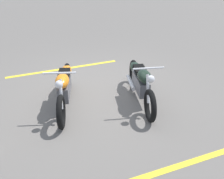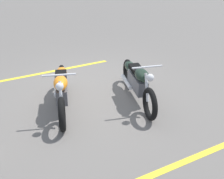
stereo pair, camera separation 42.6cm
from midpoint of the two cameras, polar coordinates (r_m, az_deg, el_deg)
The scene contains 5 objects.
ground_plane at distance 6.68m, azimuth -1.56°, elevation -0.16°, with size 60.00×60.00×0.00m, color #66605B.
motorcycle_bright_foreground at distance 5.90m, azimuth -7.90°, elevation 0.67°, with size 2.19×0.77×1.04m.
motorcycle_dark_foreground at distance 6.10m, azimuth 7.97°, elevation 1.62°, with size 2.21×0.68×1.04m.
parking_stripe_near at distance 7.94m, azimuth -8.51°, elevation 4.27°, with size 3.20×0.12×0.01m, color yellow.
parking_stripe_mid at distance 4.81m, azimuth 18.18°, elevation -14.41°, with size 3.20×0.12×0.01m, color yellow.
Camera 1 is at (5.74, -1.46, 3.12)m, focal length 43.83 mm.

